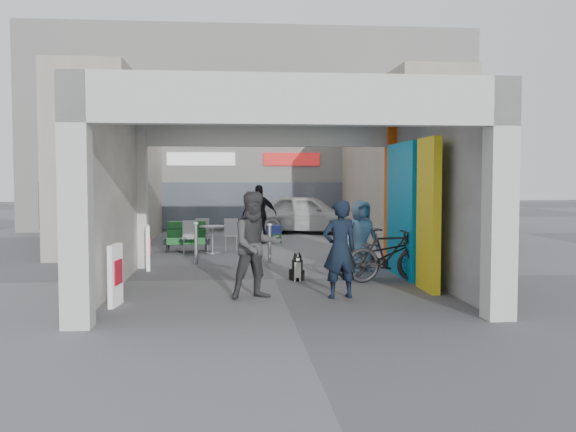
{
  "coord_description": "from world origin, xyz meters",
  "views": [
    {
      "loc": [
        -0.9,
        -12.97,
        2.06
      ],
      "look_at": [
        0.37,
        1.0,
        1.23
      ],
      "focal_mm": 40.0,
      "sensor_mm": 36.0,
      "label": 1
    }
  ],
  "objects": [
    {
      "name": "bicycle_rear",
      "position": [
        2.24,
        -0.53,
        0.54
      ],
      "size": [
        1.85,
        0.82,
        1.08
      ],
      "primitive_type": "imported",
      "rotation": [
        0.0,
        0.0,
        1.75
      ],
      "color": "black",
      "rests_on": "ground"
    },
    {
      "name": "man_back_turned",
      "position": [
        -0.46,
        -2.06,
        0.92
      ],
      "size": [
        1.05,
        0.92,
        1.84
      ],
      "primitive_type": "imported",
      "rotation": [
        0.0,
        0.0,
        0.28
      ],
      "color": "#3B3C3E",
      "rests_on": "ground"
    },
    {
      "name": "crate_stack",
      "position": [
        0.49,
        7.38,
        0.28
      ],
      "size": [
        0.47,
        0.38,
        0.56
      ],
      "rotation": [
        0.0,
        0.0,
        0.07
      ],
      "color": "#175220",
      "rests_on": "ground"
    },
    {
      "name": "bollard_center",
      "position": [
        0.06,
        2.57,
        0.47
      ],
      "size": [
        0.09,
        0.09,
        0.93
      ],
      "primitive_type": "cylinder",
      "color": "#95989D",
      "rests_on": "ground"
    },
    {
      "name": "border_collie",
      "position": [
        0.44,
        -0.26,
        0.23
      ],
      "size": [
        0.22,
        0.42,
        0.59
      ],
      "rotation": [
        0.0,
        0.0,
        0.32
      ],
      "color": "black",
      "rests_on": "ground"
    },
    {
      "name": "ground",
      "position": [
        0.0,
        0.0,
        0.0
      ],
      "size": [
        90.0,
        90.0,
        0.0
      ],
      "primitive_type": "plane",
      "color": "#5E5E63",
      "rests_on": "ground"
    },
    {
      "name": "plaza_bldg_right",
      "position": [
        4.5,
        7.5,
        2.5
      ],
      "size": [
        2.0,
        9.0,
        5.0
      ],
      "primitive_type": "cube",
      "color": "#B0A492",
      "rests_on": "ground"
    },
    {
      "name": "plaza_bldg_left",
      "position": [
        -4.5,
        7.5,
        2.5
      ],
      "size": [
        2.0,
        9.0,
        5.0
      ],
      "primitive_type": "cube",
      "color": "#B0A492",
      "rests_on": "ground"
    },
    {
      "name": "bollard_right",
      "position": [
        1.73,
        2.52,
        0.44
      ],
      "size": [
        0.09,
        0.09,
        0.88
      ],
      "primitive_type": "cylinder",
      "color": "#95989D",
      "rests_on": "ground"
    },
    {
      "name": "bollard_left",
      "position": [
        -1.72,
        2.47,
        0.49
      ],
      "size": [
        0.09,
        0.09,
        0.98
      ],
      "primitive_type": "cylinder",
      "color": "#95989D",
      "rests_on": "ground"
    },
    {
      "name": "produce_stand",
      "position": [
        -2.12,
        5.21,
        0.33
      ],
      "size": [
        1.27,
        0.69,
        0.84
      ],
      "rotation": [
        0.0,
        0.0,
        0.28
      ],
      "color": "black",
      "rests_on": "ground"
    },
    {
      "name": "man_elderly",
      "position": [
        1.98,
        0.92,
        0.79
      ],
      "size": [
        0.89,
        0.71,
        1.58
      ],
      "primitive_type": "imported",
      "rotation": [
        0.0,
        0.0,
        0.31
      ],
      "color": "#5880AB",
      "rests_on": "ground"
    },
    {
      "name": "bicycle_front",
      "position": [
        2.12,
        -0.4,
        0.51
      ],
      "size": [
        2.03,
        1.14,
        1.01
      ],
      "primitive_type": "imported",
      "rotation": [
        0.0,
        0.0,
        1.31
      ],
      "color": "black",
      "rests_on": "ground"
    },
    {
      "name": "advert_board_near",
      "position": [
        -2.75,
        -2.51,
        0.51
      ],
      "size": [
        0.16,
        0.56,
        1.0
      ],
      "rotation": [
        0.0,
        0.0,
        -0.14
      ],
      "color": "white",
      "rests_on": "ground"
    },
    {
      "name": "advert_board_far",
      "position": [
        -2.75,
        1.6,
        0.51
      ],
      "size": [
        0.17,
        0.56,
        1.0
      ],
      "rotation": [
        0.0,
        0.0,
        0.14
      ],
      "color": "white",
      "rests_on": "ground"
    },
    {
      "name": "arcade_canopy",
      "position": [
        0.54,
        -0.82,
        2.3
      ],
      "size": [
        6.4,
        6.45,
        6.4
      ],
      "color": "beige",
      "rests_on": "ground"
    },
    {
      "name": "cafe_set",
      "position": [
        -1.5,
        4.93,
        0.32
      ],
      "size": [
        1.51,
        1.22,
        0.91
      ],
      "rotation": [
        0.0,
        0.0,
        -0.36
      ],
      "color": "#99999D",
      "rests_on": "ground"
    },
    {
      "name": "man_with_dog",
      "position": [
        0.97,
        -2.15,
        0.85
      ],
      "size": [
        0.69,
        0.52,
        1.69
      ],
      "primitive_type": "imported",
      "rotation": [
        0.0,
        0.0,
        3.35
      ],
      "color": "black",
      "rests_on": "ground"
    },
    {
      "name": "far_building",
      "position": [
        -0.0,
        13.99,
        3.99
      ],
      "size": [
        18.0,
        4.08,
        8.0
      ],
      "color": "silver",
      "rests_on": "ground"
    },
    {
      "name": "white_van",
      "position": [
        1.99,
        10.77,
        0.73
      ],
      "size": [
        4.61,
        2.91,
        1.46
      ],
      "primitive_type": "imported",
      "rotation": [
        0.0,
        0.0,
        1.27
      ],
      "color": "silver",
      "rests_on": "ground"
    },
    {
      "name": "man_crates",
      "position": [
        0.03,
        7.16,
        0.93
      ],
      "size": [
        1.11,
        0.51,
        1.85
      ],
      "primitive_type": "imported",
      "rotation": [
        0.0,
        0.0,
        3.2
      ],
      "color": "black",
      "rests_on": "ground"
    }
  ]
}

